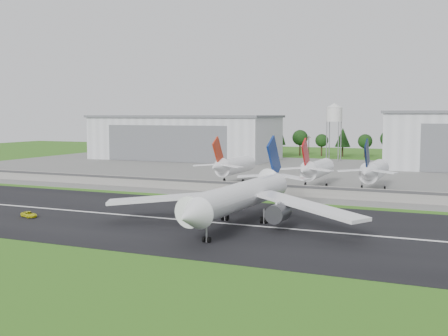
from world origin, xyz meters
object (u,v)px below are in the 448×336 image
at_px(ground_vehicle, 29,214).
at_px(parked_jet_red_a, 232,166).
at_px(main_airliner, 239,203).
at_px(parked_jet_red_b, 315,169).
at_px(parked_jet_navy, 373,171).

bearing_deg(ground_vehicle, parked_jet_red_a, 8.73).
bearing_deg(main_airliner, ground_vehicle, 14.94).
distance_m(parked_jet_red_a, parked_jet_red_b, 28.94).
relative_size(parked_jet_red_a, parked_jet_navy, 1.00).
height_order(parked_jet_red_a, parked_jet_red_b, parked_jet_red_a).
relative_size(main_airliner, parked_jet_red_b, 1.89).
relative_size(ground_vehicle, parked_jet_red_a, 0.15).
relative_size(parked_jet_red_b, parked_jet_navy, 1.00).
distance_m(ground_vehicle, parked_jet_red_b, 90.83).
bearing_deg(parked_jet_navy, parked_jet_red_a, -179.99).
bearing_deg(parked_jet_navy, main_airliner, -104.67).
relative_size(main_airliner, ground_vehicle, 12.58).
xyz_separation_m(parked_jet_red_a, parked_jet_navy, (47.15, 0.01, 0.06)).
height_order(parked_jet_red_b, parked_jet_navy, parked_jet_navy).
xyz_separation_m(main_airliner, parked_jet_navy, (17.53, 67.00, 1.28)).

